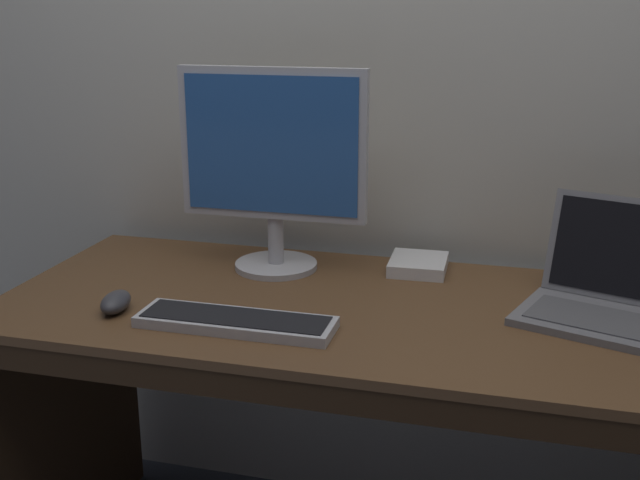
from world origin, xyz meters
name	(u,v)px	position (x,y,z in m)	size (l,w,h in m)	color
desk	(365,418)	(0.00, -0.01, 0.49)	(1.63, 0.69, 0.76)	brown
laptop_space_gray	(606,294)	(0.49, 0.06, 0.81)	(0.38, 0.37, 0.23)	slate
external_monitor	(273,162)	(-0.27, 0.18, 1.03)	(0.46, 0.20, 0.49)	#B7B7BC
wired_keyboard	(236,322)	(-0.24, -0.19, 0.77)	(0.41, 0.12, 0.02)	#BCBCC1
computer_mouse	(116,302)	(-0.51, -0.17, 0.78)	(0.06, 0.11, 0.04)	#38383D
external_drive_box	(418,265)	(0.07, 0.26, 0.78)	(0.14, 0.16, 0.03)	silver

